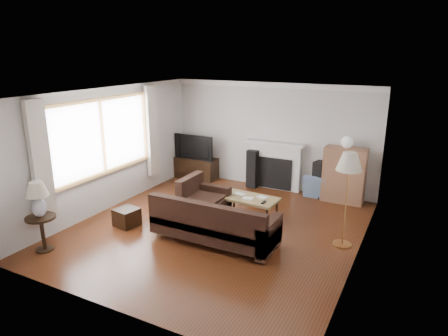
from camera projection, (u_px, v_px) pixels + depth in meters
The scene contains 17 objects.
room at pixel (216, 164), 7.10m from camera, with size 5.10×5.60×2.54m.
window at pixel (103, 137), 7.92m from camera, with size 0.12×2.74×1.54m, color olive.
curtain_near at pixel (41, 162), 6.65m from camera, with size 0.10×0.35×2.10m, color beige.
curtain_far at pixel (152, 131), 9.24m from camera, with size 0.10×0.35×2.10m, color beige.
fireplace at pixel (275, 165), 9.47m from camera, with size 1.40×0.26×1.15m, color white.
tv_stand at pixel (196, 168), 10.33m from camera, with size 1.08×0.49×0.54m, color black.
television at pixel (196, 146), 10.17m from camera, with size 1.08×0.14×0.62m, color black.
speaker_left at pixel (254, 168), 9.65m from camera, with size 0.25×0.30×0.91m, color black.
speaker_right at pixel (319, 179), 8.96m from camera, with size 0.23×0.28×0.83m, color black.
bookshelf at pixel (344, 175), 8.63m from camera, with size 0.88×0.42×1.21m, color #926143.
globe_lamp at pixel (347, 142), 8.43m from camera, with size 0.25×0.25×0.25m, color white.
sectional_sofa at pixel (215, 221), 6.85m from camera, with size 2.35×1.72×0.76m, color black.
coffee_table at pixel (250, 207), 7.88m from camera, with size 1.10×0.60×0.43m, color olive.
footstool at pixel (127, 217), 7.54m from camera, with size 0.40×0.40×0.34m, color black.
floor_lamp at pixel (346, 200), 6.58m from camera, with size 0.42×0.42×1.63m, color #AB703B.
side_table at pixel (43, 233), 6.57m from camera, with size 0.48×0.48×0.60m, color black.
table_lamp at pixel (38, 200), 6.40m from camera, with size 0.36×0.36×0.58m, color silver.
Camera 1 is at (3.26, -6.00, 3.19)m, focal length 32.00 mm.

